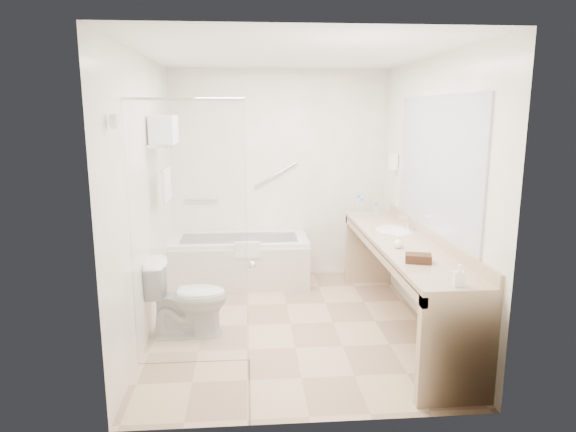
{
  "coord_description": "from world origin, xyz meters",
  "views": [
    {
      "loc": [
        -0.39,
        -4.61,
        2.02
      ],
      "look_at": [
        0.0,
        0.3,
        1.0
      ],
      "focal_mm": 32.0,
      "sensor_mm": 36.0,
      "label": 1
    }
  ],
  "objects": [
    {
      "name": "towel_shelf",
      "position": [
        -1.17,
        0.35,
        1.75
      ],
      "size": [
        0.24,
        0.55,
        0.81
      ],
      "color": "silver",
      "rests_on": "wall_left"
    },
    {
      "name": "grab_bar_short",
      "position": [
        -0.95,
        1.56,
        0.95
      ],
      "size": [
        0.4,
        0.03,
        0.03
      ],
      "primitive_type": "cylinder",
      "rotation": [
        0.0,
        1.57,
        0.0
      ],
      "color": "silver",
      "rests_on": "wall_back"
    },
    {
      "name": "water_bottle_mid",
      "position": [
        0.87,
        1.1,
        0.95
      ],
      "size": [
        0.07,
        0.07,
        0.22
      ],
      "rotation": [
        0.0,
        0.0,
        0.43
      ],
      "color": "silver",
      "rests_on": "vanity_counter"
    },
    {
      "name": "floor",
      "position": [
        0.0,
        0.0,
        0.0
      ],
      "size": [
        3.2,
        3.2,
        0.0
      ],
      "primitive_type": "plane",
      "color": "tan",
      "rests_on": "ground"
    },
    {
      "name": "mirror",
      "position": [
        1.29,
        -0.15,
        1.55
      ],
      "size": [
        0.02,
        2.0,
        1.2
      ],
      "primitive_type": "cube",
      "color": "#ADB1B9",
      "rests_on": "wall_right"
    },
    {
      "name": "wall_front",
      "position": [
        0.0,
        -1.6,
        1.25
      ],
      "size": [
        2.6,
        0.1,
        2.5
      ],
      "primitive_type": "cube",
      "color": "white",
      "rests_on": "ground"
    },
    {
      "name": "wall_right",
      "position": [
        1.3,
        0.0,
        1.25
      ],
      "size": [
        0.1,
        3.2,
        2.5
      ],
      "primitive_type": "cube",
      "color": "white",
      "rests_on": "ground"
    },
    {
      "name": "water_bottle_left",
      "position": [
        1.0,
        0.8,
        0.93
      ],
      "size": [
        0.06,
        0.06,
        0.18
      ],
      "rotation": [
        0.0,
        0.0,
        -0.08
      ],
      "color": "silver",
      "rests_on": "vanity_counter"
    },
    {
      "name": "bathtub",
      "position": [
        -0.5,
        1.24,
        0.28
      ],
      "size": [
        1.6,
        0.73,
        0.59
      ],
      "color": "silver",
      "rests_on": "floor"
    },
    {
      "name": "drinking_glass_far",
      "position": [
        0.93,
        0.04,
        0.89
      ],
      "size": [
        0.09,
        0.09,
        0.09
      ],
      "primitive_type": "cylinder",
      "rotation": [
        0.0,
        0.0,
        0.28
      ],
      "color": "silver",
      "rests_on": "vanity_counter"
    },
    {
      "name": "vanity_counter",
      "position": [
        1.02,
        -0.15,
        0.64
      ],
      "size": [
        0.55,
        2.7,
        0.95
      ],
      "color": "tan",
      "rests_on": "floor"
    },
    {
      "name": "toilet",
      "position": [
        -0.95,
        -0.16,
        0.35
      ],
      "size": [
        0.73,
        0.43,
        0.71
      ],
      "primitive_type": "imported",
      "rotation": [
        0.0,
        0.0,
        1.61
      ],
      "color": "silver",
      "rests_on": "floor"
    },
    {
      "name": "sink",
      "position": [
        1.05,
        0.25,
        0.82
      ],
      "size": [
        0.4,
        0.52,
        0.14
      ],
      "primitive_type": "ellipsoid",
      "color": "silver",
      "rests_on": "vanity_counter"
    },
    {
      "name": "wall_left",
      "position": [
        -1.3,
        0.0,
        1.25
      ],
      "size": [
        0.1,
        3.2,
        2.5
      ],
      "primitive_type": "cube",
      "color": "white",
      "rests_on": "ground"
    },
    {
      "name": "shower_enclosure",
      "position": [
        -0.63,
        -0.93,
        1.07
      ],
      "size": [
        0.96,
        0.91,
        2.11
      ],
      "color": "silver",
      "rests_on": "floor"
    },
    {
      "name": "soap_bottle_a",
      "position": [
        1.03,
        -1.4,
        0.88
      ],
      "size": [
        0.09,
        0.16,
        0.07
      ],
      "primitive_type": "imported",
      "rotation": [
        0.0,
        0.0,
        -0.18
      ],
      "color": "white",
      "rests_on": "vanity_counter"
    },
    {
      "name": "wall_back",
      "position": [
        0.0,
        1.6,
        1.25
      ],
      "size": [
        2.6,
        0.1,
        2.5
      ],
      "primitive_type": "cube",
      "color": "white",
      "rests_on": "ground"
    },
    {
      "name": "drinking_glass_near",
      "position": [
        0.91,
        0.17,
        0.89
      ],
      "size": [
        0.08,
        0.08,
        0.08
      ],
      "primitive_type": "cylinder",
      "rotation": [
        0.0,
        0.0,
        0.39
      ],
      "color": "silver",
      "rests_on": "vanity_counter"
    },
    {
      "name": "water_bottle_right",
      "position": [
        0.87,
        0.91,
        0.95
      ],
      "size": [
        0.07,
        0.07,
        0.21
      ],
      "rotation": [
        0.0,
        0.0,
        -0.13
      ],
      "color": "silver",
      "rests_on": "vanity_counter"
    },
    {
      "name": "ceiling",
      "position": [
        0.0,
        0.0,
        2.5
      ],
      "size": [
        2.6,
        3.2,
        0.1
      ],
      "primitive_type": "cube",
      "color": "white",
      "rests_on": "wall_back"
    },
    {
      "name": "hairdryer_unit",
      "position": [
        1.25,
        1.05,
        1.45
      ],
      "size": [
        0.08,
        0.1,
        0.18
      ],
      "primitive_type": "cube",
      "color": "white",
      "rests_on": "wall_right"
    },
    {
      "name": "amenity_basket",
      "position": [
        0.93,
        -0.84,
        0.88
      ],
      "size": [
        0.23,
        0.18,
        0.07
      ],
      "primitive_type": "cube",
      "rotation": [
        0.0,
        0.0,
        -0.28
      ],
      "color": "#422617",
      "rests_on": "vanity_counter"
    },
    {
      "name": "faucet",
      "position": [
        1.2,
        0.25,
        0.93
      ],
      "size": [
        0.03,
        0.03,
        0.14
      ],
      "primitive_type": "cylinder",
      "color": "silver",
      "rests_on": "vanity_counter"
    },
    {
      "name": "soap_bottle_b",
      "position": [
        0.9,
        -0.41,
        0.89
      ],
      "size": [
        0.12,
        0.13,
        0.08
      ],
      "primitive_type": "imported",
      "rotation": [
        0.0,
        0.0,
        -0.4
      ],
      "color": "white",
      "rests_on": "vanity_counter"
    },
    {
      "name": "grab_bar_long",
      "position": [
        -0.05,
        1.56,
        1.25
      ],
      "size": [
        0.53,
        0.03,
        0.33
      ],
      "primitive_type": "cylinder",
      "rotation": [
        0.0,
        1.05,
        0.0
      ],
      "color": "silver",
      "rests_on": "wall_back"
    }
  ]
}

